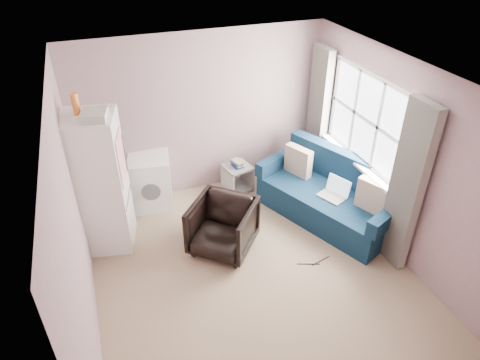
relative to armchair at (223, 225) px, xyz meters
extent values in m
cube|color=#9D8366|center=(0.21, -0.55, -0.41)|extent=(3.80, 4.20, 0.02)
cube|color=silver|center=(0.21, -0.55, 2.11)|extent=(3.80, 4.20, 0.02)
cube|color=gray|center=(0.21, 1.56, 0.85)|extent=(3.80, 0.02, 2.50)
cube|color=gray|center=(0.21, -2.66, 0.85)|extent=(3.80, 0.02, 2.50)
cube|color=gray|center=(-1.70, -0.55, 0.85)|extent=(0.02, 4.20, 2.50)
cube|color=gray|center=(2.12, -0.55, 0.85)|extent=(0.02, 4.20, 2.50)
cube|color=white|center=(2.10, 0.15, 1.10)|extent=(0.01, 1.60, 1.20)
imported|color=black|center=(0.00, 0.00, 0.00)|extent=(1.06, 1.05, 0.79)
cube|color=white|center=(-1.41, 0.67, 0.54)|extent=(0.76, 0.76, 1.87)
cube|color=#5B5D64|center=(-1.09, 0.60, 0.30)|extent=(0.14, 0.59, 0.02)
cube|color=#5B5D64|center=(-1.04, 0.83, 0.83)|extent=(0.03, 0.04, 0.54)
cube|color=white|center=(-1.10, 0.57, 0.91)|extent=(0.10, 0.44, 0.64)
cylinder|color=orange|center=(-1.48, 0.74, 1.60)|extent=(0.10, 0.10, 0.26)
cube|color=#B8B9AE|center=(-1.31, 0.54, 1.52)|extent=(0.34, 0.37, 0.10)
cube|color=white|center=(-0.70, 1.33, 0.02)|extent=(0.68, 0.68, 0.83)
cube|color=#5B5D64|center=(-0.70, 1.31, 0.40)|extent=(0.63, 0.61, 0.05)
cylinder|color=#5B5D64|center=(-0.75, 1.03, 0.02)|extent=(0.27, 0.07, 0.27)
cube|color=gray|center=(0.65, 1.26, 0.02)|extent=(0.47, 0.47, 0.04)
cube|color=gray|center=(0.65, 1.26, -0.34)|extent=(0.47, 0.47, 0.04)
cube|color=gray|center=(0.47, 1.22, -0.18)|extent=(0.11, 0.40, 0.44)
cube|color=gray|center=(0.83, 1.29, -0.18)|extent=(0.11, 0.40, 0.44)
cube|color=navy|center=(0.65, 1.26, 0.05)|extent=(0.17, 0.22, 0.03)
cube|color=#999066|center=(0.66, 1.26, 0.08)|extent=(0.18, 0.22, 0.03)
cube|color=navy|center=(0.64, 1.26, 0.11)|extent=(0.16, 0.21, 0.03)
cube|color=#999066|center=(0.66, 1.25, 0.13)|extent=(0.18, 0.22, 0.03)
cube|color=#0E2B44|center=(1.65, 0.14, -0.18)|extent=(1.65, 2.19, 0.44)
cube|color=#0E2B44|center=(1.99, 0.28, 0.29)|extent=(0.98, 1.90, 0.49)
cube|color=#0E2B44|center=(2.03, -0.74, 0.15)|extent=(0.92, 0.52, 0.22)
cube|color=#0E2B44|center=(1.27, 1.02, 0.15)|extent=(0.92, 0.52, 0.22)
cube|color=#BEA890|center=(1.96, -0.43, 0.26)|extent=(0.30, 0.46, 0.44)
cube|color=#BEA890|center=(1.45, 0.74, 0.26)|extent=(0.30, 0.46, 0.44)
cube|color=gray|center=(1.61, 0.00, 0.06)|extent=(0.38, 0.43, 0.02)
cube|color=silver|center=(1.74, 0.06, 0.18)|extent=(0.21, 0.36, 0.24)
cube|color=white|center=(2.03, 0.15, 0.47)|extent=(0.14, 1.70, 0.04)
cube|color=white|center=(2.08, 0.15, 0.50)|extent=(0.02, 1.68, 0.05)
cube|color=white|center=(2.08, 0.15, 1.10)|extent=(0.02, 1.68, 0.05)
cube|color=white|center=(2.08, 0.15, 1.70)|extent=(0.02, 1.68, 0.05)
cube|color=white|center=(2.08, -0.65, 1.10)|extent=(0.02, 0.05, 1.20)
cube|color=white|center=(2.08, -0.11, 1.10)|extent=(0.02, 0.05, 1.20)
cube|color=white|center=(2.08, 0.42, 1.10)|extent=(0.02, 0.05, 1.20)
cube|color=white|center=(2.08, 0.95, 1.10)|extent=(0.02, 0.05, 1.20)
cube|color=beige|center=(1.99, -0.93, 0.70)|extent=(0.12, 0.46, 2.18)
cube|color=beige|center=(1.99, 1.23, 0.70)|extent=(0.12, 0.46, 2.18)
cylinder|color=black|center=(1.11, -0.69, -0.39)|extent=(0.29, 0.08, 0.01)
cylinder|color=black|center=(0.93, -0.68, -0.39)|extent=(0.28, 0.12, 0.01)
camera|label=1|loc=(-1.28, -4.18, 3.52)|focal=32.00mm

